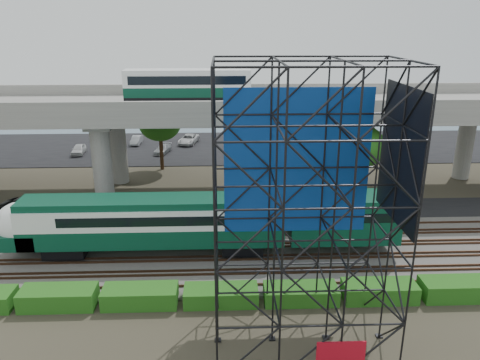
{
  "coord_description": "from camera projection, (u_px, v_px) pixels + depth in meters",
  "views": [
    {
      "loc": [
        1.21,
        -29.61,
        16.67
      ],
      "look_at": [
        2.59,
        6.0,
        4.61
      ],
      "focal_mm": 35.0,
      "sensor_mm": 36.0,
      "label": 1
    }
  ],
  "objects": [
    {
      "name": "harbor_water",
      "position": [
        216.0,
        117.0,
        86.32
      ],
      "size": [
        140.0,
        40.0,
        0.03
      ],
      "primitive_type": "cube",
      "color": "#43596F",
      "rests_on": "ground"
    },
    {
      "name": "service_road",
      "position": [
        210.0,
        211.0,
        43.25
      ],
      "size": [
        90.0,
        5.0,
        0.08
      ],
      "primitive_type": "cube",
      "color": "black",
      "rests_on": "ground"
    },
    {
      "name": "suv",
      "position": [
        27.0,
        206.0,
        42.72
      ],
      "size": [
        5.17,
        3.33,
        1.32
      ],
      "primitive_type": "imported",
      "rotation": [
        0.0,
        0.0,
        1.31
      ],
      "color": "black",
      "rests_on": "service_road"
    },
    {
      "name": "scaffold_tower",
      "position": [
        305.0,
        214.0,
        23.57
      ],
      "size": [
        9.36,
        6.36,
        15.0
      ],
      "color": "black",
      "rests_on": "ground"
    },
    {
      "name": "parking_lot",
      "position": [
        214.0,
        147.0,
        65.49
      ],
      "size": [
        90.0,
        18.0,
        0.08
      ],
      "primitive_type": "cube",
      "color": "black",
      "rests_on": "ground"
    },
    {
      "name": "commuter_train",
      "position": [
        182.0,
        220.0,
        34.23
      ],
      "size": [
        29.3,
        3.06,
        4.3
      ],
      "color": "black",
      "rests_on": "rail_tracks"
    },
    {
      "name": "rail_tracks",
      "position": [
        208.0,
        252.0,
        35.13
      ],
      "size": [
        90.0,
        9.52,
        0.16
      ],
      "color": "#472D1E",
      "rests_on": "ballast_bed"
    },
    {
      "name": "overpass",
      "position": [
        208.0,
        113.0,
        45.83
      ],
      "size": [
        80.0,
        12.0,
        12.4
      ],
      "color": "#9E9B93",
      "rests_on": "ground"
    },
    {
      "name": "hedge_strip",
      "position": [
        221.0,
        295.0,
        29.11
      ],
      "size": [
        34.6,
        1.8,
        1.2
      ],
      "color": "#185513",
      "rests_on": "ground"
    },
    {
      "name": "ground",
      "position": [
        207.0,
        268.0,
        33.32
      ],
      "size": [
        140.0,
        140.0,
        0.0
      ],
      "primitive_type": "plane",
      "color": "#474233",
      "rests_on": "ground"
    },
    {
      "name": "ballast_bed",
      "position": [
        208.0,
        254.0,
        35.19
      ],
      "size": [
        90.0,
        12.0,
        0.2
      ],
      "primitive_type": "cube",
      "color": "slate",
      "rests_on": "ground"
    },
    {
      "name": "parked_cars",
      "position": [
        217.0,
        143.0,
        64.94
      ],
      "size": [
        35.8,
        9.79,
        1.29
      ],
      "color": "silver",
      "rests_on": "parking_lot"
    },
    {
      "name": "trees",
      "position": [
        164.0,
        139.0,
        46.67
      ],
      "size": [
        40.94,
        16.94,
        7.69
      ],
      "color": "#382314",
      "rests_on": "ground"
    }
  ]
}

